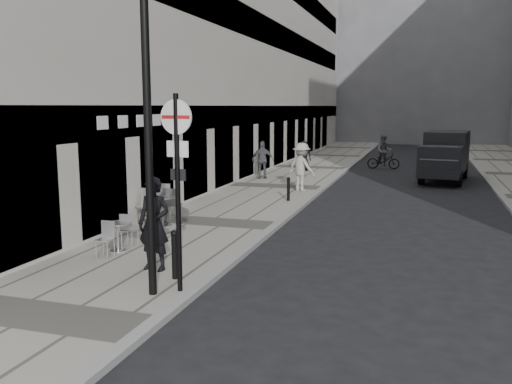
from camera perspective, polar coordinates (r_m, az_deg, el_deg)
sidewalk at (r=23.42m, az=2.12°, el=0.51°), size 4.00×60.00×0.12m
building_left at (r=31.05m, az=-2.01°, el=19.18°), size 4.00×45.00×18.00m
building_far at (r=60.88m, az=15.30°, el=15.77°), size 24.00×16.00×22.00m
walking_man at (r=11.49m, az=-10.69°, el=-3.32°), size 0.74×0.51×1.96m
sign_post at (r=9.86m, az=-8.28°, el=2.64°), size 0.62×0.13×3.63m
lamppost at (r=9.71m, az=-11.34°, el=7.39°), size 0.26×0.26×5.68m
bollard_near at (r=10.94m, az=-8.55°, el=-6.70°), size 0.12×0.12×0.92m
bollard_far at (r=19.69m, az=3.43°, el=0.24°), size 0.11×0.11×0.81m
panel_van at (r=27.25m, az=19.31°, el=3.86°), size 2.48×5.15×2.33m
cyclist at (r=31.51m, az=13.28°, el=3.73°), size 1.81×0.70×1.93m
pedestrian_a at (r=25.59m, az=0.70°, el=3.39°), size 1.11×0.61×1.78m
pedestrian_b at (r=21.93m, az=4.81°, el=2.63°), size 1.45×1.20×1.95m
pedestrian_c at (r=28.91m, az=5.08°, el=3.82°), size 0.92×0.78×1.60m
cafe_table_near at (r=13.25m, az=-14.35°, el=-4.33°), size 0.63×1.43×0.81m
cafe_table_mid at (r=16.60m, az=-10.43°, el=-1.13°), size 0.80×1.81×1.03m
cafe_table_far at (r=15.73m, az=-9.81°, el=-1.72°), size 0.78×1.77×1.01m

